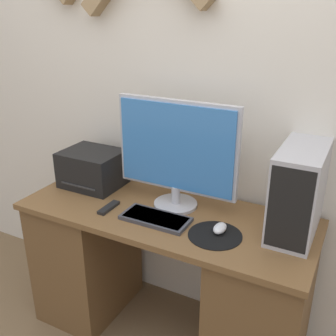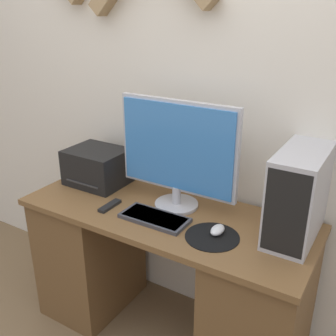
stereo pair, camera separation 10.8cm
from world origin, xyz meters
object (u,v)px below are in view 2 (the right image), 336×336
remote_control (110,206)px  keyboard (154,218)px  printer (97,167)px  monitor (177,151)px  computer_tower (300,192)px  mouse (217,230)px

remote_control → keyboard: bearing=2.7°
printer → remote_control: (0.24, -0.20, -0.09)m
monitor → keyboard: 0.33m
printer → computer_tower: bearing=2.4°
printer → remote_control: size_ratio=2.26×
keyboard → printer: (-0.50, 0.18, 0.09)m
computer_tower → printer: bearing=-177.6°
keyboard → printer: size_ratio=1.01×
mouse → computer_tower: (0.28, 0.19, 0.17)m
monitor → mouse: (0.29, -0.14, -0.27)m
keyboard → mouse: bearing=6.8°
printer → mouse: bearing=-10.4°
printer → monitor: bearing=-0.9°
computer_tower → remote_control: 0.90m
monitor → remote_control: bearing=-145.7°
printer → remote_control: bearing=-39.1°
monitor → computer_tower: 0.58m
monitor → computer_tower: size_ratio=1.36×
monitor → keyboard: size_ratio=1.91×
monitor → mouse: size_ratio=6.76×
mouse → remote_control: bearing=-175.1°
computer_tower → remote_control: size_ratio=3.22×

